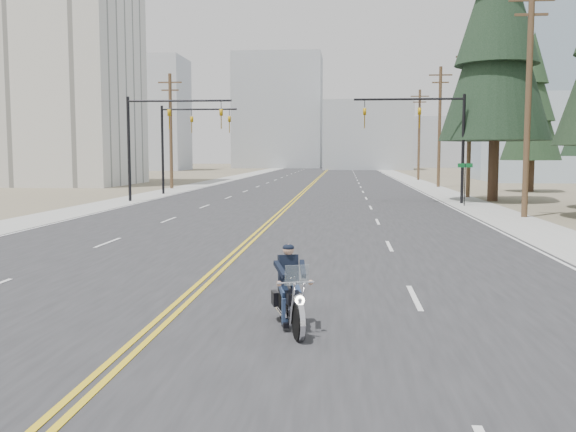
{
  "coord_description": "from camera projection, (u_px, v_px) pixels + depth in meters",
  "views": [
    {
      "loc": [
        3.44,
        -10.13,
        3.19
      ],
      "look_at": [
        1.99,
        6.25,
        1.6
      ],
      "focal_mm": 40.0,
      "sensor_mm": 36.0,
      "label": 1
    }
  ],
  "objects": [
    {
      "name": "ground_plane",
      "position": [
        136.0,
        347.0,
        10.65
      ],
      "size": [
        400.0,
        400.0,
        0.0
      ],
      "primitive_type": "plane",
      "color": "#776D56",
      "rests_on": "ground"
    },
    {
      "name": "road",
      "position": [
        317.0,
        180.0,
        80.05
      ],
      "size": [
        20.0,
        200.0,
        0.01
      ],
      "primitive_type": "cube",
      "color": "#303033",
      "rests_on": "ground"
    },
    {
      "name": "sidewalk_left",
      "position": [
        226.0,
        179.0,
        81.06
      ],
      "size": [
        3.0,
        200.0,
        0.01
      ],
      "primitive_type": "cube",
      "color": "#A5A5A0",
      "rests_on": "ground"
    },
    {
      "name": "sidewalk_right",
      "position": [
        410.0,
        180.0,
        79.05
      ],
      "size": [
        3.0,
        200.0,
        0.01
      ],
      "primitive_type": "cube",
      "color": "#A5A5A0",
      "rests_on": "ground"
    },
    {
      "name": "traffic_mast_left",
      "position": [
        158.0,
        128.0,
        42.68
      ],
      "size": [
        7.1,
        0.26,
        7.0
      ],
      "color": "black",
      "rests_on": "ground"
    },
    {
      "name": "traffic_mast_right",
      "position": [
        431.0,
        127.0,
        41.12
      ],
      "size": [
        7.1,
        0.26,
        7.0
      ],
      "color": "black",
      "rests_on": "ground"
    },
    {
      "name": "traffic_mast_far",
      "position": [
        183.0,
        133.0,
        50.65
      ],
      "size": [
        6.1,
        0.26,
        7.0
      ],
      "color": "black",
      "rests_on": "ground"
    },
    {
      "name": "street_sign",
      "position": [
        465.0,
        177.0,
        39.28
      ],
      "size": [
        0.9,
        0.06,
        2.62
      ],
      "color": "black",
      "rests_on": "ground"
    },
    {
      "name": "utility_pole_b",
      "position": [
        528.0,
        98.0,
        31.78
      ],
      "size": [
        2.2,
        0.3,
        11.5
      ],
      "color": "brown",
      "rests_on": "ground"
    },
    {
      "name": "utility_pole_c",
      "position": [
        470.0,
        119.0,
        46.68
      ],
      "size": [
        2.2,
        0.3,
        11.0
      ],
      "color": "brown",
      "rests_on": "ground"
    },
    {
      "name": "utility_pole_d",
      "position": [
        440.0,
        125.0,
        61.53
      ],
      "size": [
        2.2,
        0.3,
        11.5
      ],
      "color": "brown",
      "rests_on": "ground"
    },
    {
      "name": "utility_pole_e",
      "position": [
        419.0,
        133.0,
        78.41
      ],
      "size": [
        2.2,
        0.3,
        11.0
      ],
      "color": "brown",
      "rests_on": "ground"
    },
    {
      "name": "utility_pole_left",
      "position": [
        171.0,
        129.0,
        58.8
      ],
      "size": [
        2.2,
        0.3,
        10.5
      ],
      "color": "brown",
      "rests_on": "ground"
    },
    {
      "name": "apartment_block",
      "position": [
        40.0,
        39.0,
        66.18
      ],
      "size": [
        18.0,
        14.0,
        30.0
      ],
      "primitive_type": "cube",
      "color": "silver",
      "rests_on": "ground"
    },
    {
      "name": "haze_bldg_a",
      "position": [
        150.0,
        114.0,
        126.67
      ],
      "size": [
        14.0,
        12.0,
        22.0
      ],
      "primitive_type": "cube",
      "color": "#B7BCC6",
      "rests_on": "ground"
    },
    {
      "name": "haze_bldg_b",
      "position": [
        367.0,
        136.0,
        133.21
      ],
      "size": [
        18.0,
        14.0,
        14.0
      ],
      "primitive_type": "cube",
      "color": "#ADB2B7",
      "rests_on": "ground"
    },
    {
      "name": "haze_bldg_c",
      "position": [
        549.0,
        122.0,
        115.35
      ],
      "size": [
        16.0,
        12.0,
        18.0
      ],
      "primitive_type": "cube",
      "color": "#B7BCC6",
      "rests_on": "ground"
    },
    {
      "name": "haze_bldg_d",
      "position": [
        279.0,
        112.0,
        149.25
      ],
      "size": [
        20.0,
        15.0,
        26.0
      ],
      "primitive_type": "cube",
      "color": "#ADB2B7",
      "rests_on": "ground"
    },
    {
      "name": "haze_bldg_e",
      "position": [
        433.0,
        143.0,
        156.61
      ],
      "size": [
        14.0,
        14.0,
        12.0
      ],
      "primitive_type": "cube",
      "color": "#B7BCC6",
      "rests_on": "ground"
    },
    {
      "name": "haze_bldg_f",
      "position": [
        105.0,
        132.0,
        143.14
      ],
      "size": [
        12.0,
        12.0,
        16.0
      ],
      "primitive_type": "cube",
      "color": "#ADB2B7",
      "rests_on": "ground"
    },
    {
      "name": "motorcyclist",
      "position": [
        291.0,
        288.0,
        11.6
      ],
      "size": [
        1.34,
        2.13,
        1.54
      ],
      "primitive_type": null,
      "rotation": [
        0.0,
        0.0,
        3.41
      ],
      "color": "black",
      "rests_on": "ground"
    },
    {
      "name": "conifer_tall",
      "position": [
        498.0,
        25.0,
        42.54
      ],
      "size": [
        7.37,
        7.37,
        20.47
      ],
      "rotation": [
        0.0,
        0.0,
        -0.19
      ],
      "color": "#382619",
      "rests_on": "ground"
    },
    {
      "name": "conifer_far",
      "position": [
        533.0,
        101.0,
        54.0
      ],
      "size": [
        4.99,
        4.99,
        13.38
      ],
      "rotation": [
        0.0,
        0.0,
        -0.13
      ],
      "color": "#382619",
      "rests_on": "ground"
    }
  ]
}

